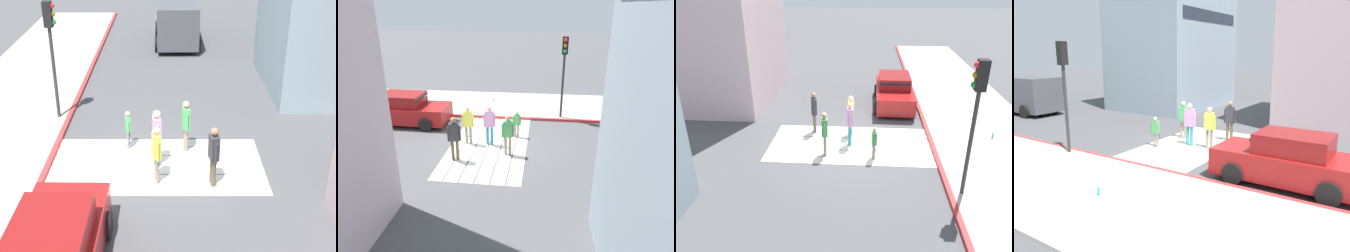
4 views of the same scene
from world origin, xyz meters
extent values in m
plane|color=#4C4C4F|center=(0.00, 0.00, 0.00)|extent=(120.00, 120.00, 0.00)
cube|color=silver|center=(0.00, -1.38, 0.01)|extent=(6.40, 0.50, 0.01)
cube|color=silver|center=(0.00, -0.82, 0.01)|extent=(6.40, 0.50, 0.01)
cube|color=silver|center=(0.00, -0.27, 0.01)|extent=(6.40, 0.50, 0.01)
cube|color=silver|center=(0.00, 0.28, 0.01)|extent=(6.40, 0.50, 0.01)
cube|color=silver|center=(0.00, 0.83, 0.01)|extent=(6.40, 0.50, 0.01)
cube|color=silver|center=(0.00, 1.38, 0.01)|extent=(6.40, 0.50, 0.01)
cube|color=#ADA8A0|center=(-5.60, 0.00, 0.06)|extent=(4.80, 40.00, 0.12)
cube|color=#BC3333|center=(-3.25, 0.00, 0.07)|extent=(0.16, 40.00, 0.13)
cube|color=beige|center=(8.50, -5.39, 4.30)|extent=(8.00, 7.00, 8.59)
cube|color=#232B38|center=(8.50, -8.91, 4.73)|extent=(6.80, 0.03, 0.70)
cube|color=maroon|center=(-2.00, -4.62, 0.59)|extent=(1.85, 4.32, 0.80)
cube|color=maroon|center=(-2.00, -4.77, 1.27)|extent=(1.55, 2.08, 0.60)
cube|color=#1E2833|center=(-1.99, -3.84, 1.21)|extent=(1.48, 0.35, 0.49)
cylinder|color=black|center=(-1.10, -3.29, 0.33)|extent=(0.23, 0.66, 0.66)
cylinder|color=black|center=(-2.87, -3.27, 0.33)|extent=(0.23, 0.66, 0.66)
cylinder|color=black|center=(-1.13, -5.96, 0.33)|extent=(0.23, 0.66, 0.66)
cylinder|color=black|center=(-2.90, -5.94, 0.33)|extent=(0.23, 0.66, 0.66)
cylinder|color=#2D2D2D|center=(-3.60, 3.20, 1.70)|extent=(0.12, 0.12, 3.40)
cube|color=black|center=(-3.60, 3.20, 3.82)|extent=(0.28, 0.28, 0.84)
sphere|color=#FF2323|center=(-3.44, 3.20, 4.10)|extent=(0.18, 0.18, 0.18)
sphere|color=#956310|center=(-3.44, 3.20, 3.83)|extent=(0.18, 0.18, 0.18)
sphere|color=#188429|center=(-3.44, 3.20, 3.56)|extent=(0.18, 0.18, 0.18)
cylinder|color=#33A5BF|center=(-5.79, -0.74, 0.23)|extent=(0.07, 0.07, 0.22)
cylinder|color=gray|center=(0.89, 0.99, 0.40)|extent=(0.12, 0.12, 0.81)
cylinder|color=gray|center=(0.92, 0.82, 0.40)|extent=(0.12, 0.12, 0.81)
cube|color=#4CA559|center=(0.90, 0.91, 1.14)|extent=(0.26, 0.38, 0.67)
sphere|color=tan|center=(0.90, 0.91, 1.60)|extent=(0.21, 0.21, 0.21)
cylinder|color=#4CA559|center=(0.88, 1.11, 1.08)|extent=(0.09, 0.09, 0.57)
cylinder|color=#4CA559|center=(0.93, 0.70, 1.08)|extent=(0.09, 0.09, 0.57)
cylinder|color=brown|center=(1.58, -0.97, 0.42)|extent=(0.13, 0.13, 0.84)
cylinder|color=brown|center=(1.61, -1.16, 0.42)|extent=(0.13, 0.13, 0.84)
cube|color=#333338|center=(1.59, -1.07, 1.19)|extent=(0.29, 0.41, 0.70)
sphere|color=#9E7051|center=(1.59, -1.07, 1.67)|extent=(0.22, 0.22, 0.22)
cylinder|color=#333338|center=(1.55, -0.86, 1.12)|extent=(0.09, 0.09, 0.60)
cylinder|color=#333338|center=(1.64, -1.28, 1.12)|extent=(0.09, 0.09, 0.60)
cylinder|color=teal|center=(0.01, 0.11, 0.42)|extent=(0.13, 0.13, 0.85)
cylinder|color=teal|center=(0.03, -0.07, 0.42)|extent=(0.13, 0.13, 0.85)
cube|color=#D18CC6|center=(0.02, 0.02, 1.20)|extent=(0.28, 0.40, 0.71)
sphere|color=beige|center=(0.02, 0.02, 1.69)|extent=(0.22, 0.22, 0.22)
cylinder|color=#D18CC6|center=(-0.01, 0.23, 1.13)|extent=(0.09, 0.09, 0.60)
cylinder|color=#D18CC6|center=(0.05, -0.19, 1.13)|extent=(0.09, 0.09, 0.60)
cylinder|color=gray|center=(0.02, -0.82, 0.41)|extent=(0.12, 0.12, 0.82)
cylinder|color=gray|center=(0.05, -1.00, 0.41)|extent=(0.12, 0.12, 0.82)
cube|color=#D8D84C|center=(0.03, -0.91, 1.16)|extent=(0.28, 0.39, 0.68)
sphere|color=beige|center=(0.03, -0.91, 1.62)|extent=(0.21, 0.21, 0.21)
cylinder|color=#D8D84C|center=(0.00, -0.70, 1.09)|extent=(0.09, 0.09, 0.58)
cylinder|color=#D8D84C|center=(0.07, -1.11, 1.09)|extent=(0.09, 0.09, 0.58)
cylinder|color=gray|center=(-0.93, 1.17, 0.30)|extent=(0.09, 0.09, 0.60)
cylinder|color=gray|center=(-0.91, 1.04, 0.30)|extent=(0.09, 0.09, 0.60)
cube|color=#4CA559|center=(-0.92, 1.10, 0.85)|extent=(0.20, 0.28, 0.50)
sphere|color=beige|center=(-0.92, 1.10, 1.20)|extent=(0.16, 0.16, 0.16)
cylinder|color=#4CA559|center=(-0.94, 1.26, 0.80)|extent=(0.07, 0.07, 0.43)
cylinder|color=#4CA559|center=(-0.90, 0.94, 0.80)|extent=(0.07, 0.07, 0.43)
cylinder|color=black|center=(-0.87, 0.92, 0.51)|extent=(0.03, 0.03, 0.28)
torus|color=blue|center=(-0.87, 0.92, 0.27)|extent=(0.28, 0.06, 0.28)
camera|label=1|loc=(0.35, -12.09, 7.29)|focal=49.78mm
camera|label=2|loc=(11.84, 2.19, 5.66)|focal=32.45mm
camera|label=3|loc=(-0.59, 12.00, 6.24)|focal=35.94mm
camera|label=4|loc=(-11.52, -7.11, 3.83)|focal=35.63mm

